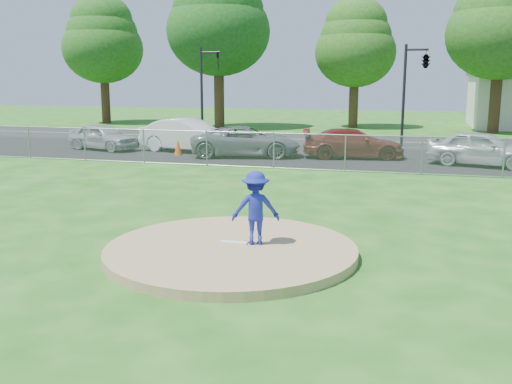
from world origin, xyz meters
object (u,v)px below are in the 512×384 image
tree_right (502,20)px  parked_car_darkred (353,143)px  parked_car_silver (103,137)px  parked_car_pearl (482,148)px  parked_car_white (189,135)px  traffic_signal_left (205,85)px  parked_car_gray (246,141)px  traffic_signal_center (424,62)px  tree_center (355,42)px  tree_left (218,18)px  pitcher (256,208)px  traffic_cone (178,147)px  tree_far_left (102,39)px

tree_right → parked_car_darkred: size_ratio=2.43×
parked_car_silver → parked_car_pearl: 18.84m
tree_right → parked_car_white: 23.84m
traffic_signal_left → parked_car_silver: traffic_signal_left is taller
parked_car_gray → traffic_signal_center: bearing=-64.0°
tree_center → traffic_signal_left: bearing=-122.9°
tree_center → parked_car_white: tree_center is taller
tree_left → tree_right: size_ratio=1.08×
parked_car_pearl → pitcher: bearing=173.6°
parked_car_silver → traffic_signal_center: bearing=-53.7°
pitcher → tree_right: bearing=-122.2°
traffic_cone → parked_car_silver: 4.75m
parked_car_silver → parked_car_white: size_ratio=0.80×
traffic_signal_left → pitcher: 23.68m
tree_center → parked_car_pearl: bearing=-68.4°
parked_car_white → parked_car_gray: (3.39, -0.98, -0.12)m
tree_far_left → tree_center: (21.00, 1.00, -0.59)m
traffic_signal_center → parked_car_pearl: size_ratio=1.25×
traffic_signal_left → pitcher: size_ratio=3.52×
traffic_signal_left → traffic_cone: size_ratio=7.26×
traffic_signal_center → parked_car_gray: bearing=-140.7°
traffic_cone → tree_right: bearing=45.6°
tree_left → tree_center: 10.59m
traffic_signal_center → parked_car_gray: traffic_signal_center is taller
pitcher → parked_car_white: 17.88m
tree_left → traffic_cone: tree_left is taller
traffic_signal_center → parked_car_white: traffic_signal_center is taller
traffic_signal_left → traffic_cone: traffic_signal_left is taller
pitcher → parked_car_darkred: bearing=-108.7°
tree_center → parked_car_silver: size_ratio=2.39×
traffic_signal_left → parked_car_darkred: (9.65, -5.85, -2.66)m
traffic_signal_center → parked_car_silver: traffic_signal_center is taller
tree_far_left → tree_right: (31.00, -1.00, 0.59)m
tree_right → traffic_signal_left: tree_right is taller
traffic_signal_center → parked_car_silver: bearing=-159.3°
tree_right → parked_car_gray: size_ratio=2.21×
traffic_signal_center → parked_car_silver: size_ratio=1.36×
parked_car_silver → tree_left: bearing=10.7°
tree_center → parked_car_darkred: (1.89, -17.85, -5.77)m
traffic_signal_left → parked_car_gray: size_ratio=1.06×
parked_car_white → traffic_cone: bearing=-171.1°
parked_car_silver → parked_car_white: 4.73m
traffic_signal_left → parked_car_gray: bearing=-55.7°
tree_right → traffic_signal_left: size_ratio=2.08×
tree_far_left → tree_left: 11.24m
traffic_signal_left → tree_left: bearing=104.0°
tree_center → tree_right: (10.00, -2.00, 1.18)m
tree_left → pitcher: (11.46, -30.68, -7.24)m
tree_center → parked_car_pearl: 21.17m
pitcher → parked_car_darkred: size_ratio=0.33×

